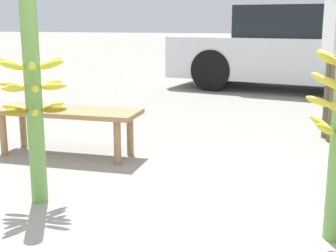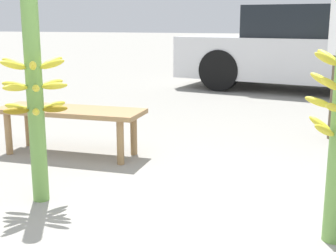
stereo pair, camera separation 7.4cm
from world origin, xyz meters
TOP-DOWN VIEW (x-y plane):
  - ground_plane at (0.00, 0.00)m, footprint 80.00×80.00m
  - banana_stalk_left at (-0.88, 0.47)m, footprint 0.45×0.43m
  - market_bench at (-1.20, 1.51)m, footprint 1.31×0.44m
  - parked_car at (0.93, 6.14)m, footprint 4.65×2.52m

SIDE VIEW (x-z plane):
  - ground_plane at x=0.00m, z-range 0.00..0.00m
  - market_bench at x=-1.20m, z-range 0.15..0.56m
  - parked_car at x=0.93m, z-range -0.02..1.39m
  - banana_stalk_left at x=-0.88m, z-range 0.02..1.39m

